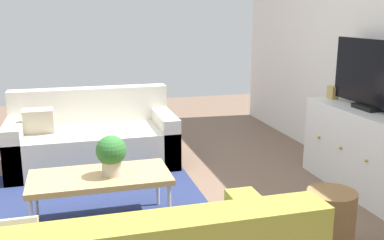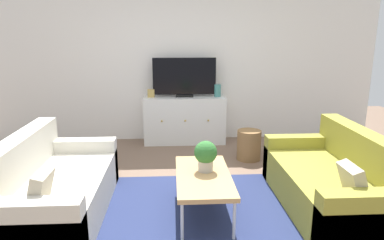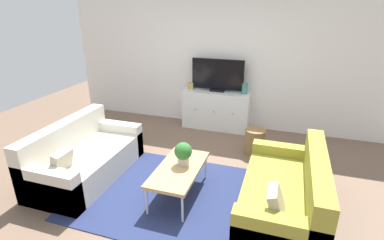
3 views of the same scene
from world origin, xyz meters
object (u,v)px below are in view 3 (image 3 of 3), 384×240
(tv_console, at_px, (216,110))
(couch_left_side, at_px, (82,159))
(glass_vase, at_px, (245,89))
(wicker_basket, at_px, (255,141))
(couch_right_side, at_px, (289,197))
(potted_plant, at_px, (183,153))
(flat_screen_tv, at_px, (218,75))
(mantel_clock, at_px, (191,86))
(coffee_table, at_px, (179,170))

(tv_console, bearing_deg, couch_left_side, -120.69)
(glass_vase, relative_size, wicker_basket, 0.47)
(couch_right_side, height_order, glass_vase, glass_vase)
(wicker_basket, bearing_deg, potted_plant, -118.27)
(flat_screen_tv, xyz_separation_m, mantel_clock, (-0.54, -0.02, -0.25))
(coffee_table, relative_size, potted_plant, 3.42)
(couch_left_side, distance_m, couch_right_side, 2.87)
(coffee_table, bearing_deg, wicker_basket, 62.32)
(coffee_table, bearing_deg, couch_right_side, 0.80)
(potted_plant, xyz_separation_m, mantel_clock, (-0.66, 2.30, 0.24))
(couch_right_side, distance_m, glass_vase, 2.62)
(couch_left_side, height_order, glass_vase, glass_vase)
(couch_right_side, xyz_separation_m, coffee_table, (-1.37, -0.02, 0.11))
(glass_vase, distance_m, wicker_basket, 1.15)
(potted_plant, distance_m, wicker_basket, 1.65)
(coffee_table, bearing_deg, couch_left_side, 179.27)
(potted_plant, relative_size, tv_console, 0.24)
(couch_left_side, bearing_deg, glass_vase, 50.63)
(tv_console, distance_m, glass_vase, 0.72)
(coffee_table, relative_size, tv_console, 0.81)
(mantel_clock, relative_size, wicker_basket, 0.30)
(coffee_table, distance_m, flat_screen_tv, 2.51)
(coffee_table, relative_size, mantel_clock, 8.18)
(potted_plant, bearing_deg, couch_right_side, -3.08)
(glass_vase, bearing_deg, wicker_basket, -68.54)
(couch_right_side, height_order, tv_console, couch_right_side)
(glass_vase, bearing_deg, flat_screen_tv, 177.88)
(couch_left_side, relative_size, tv_console, 1.31)
(flat_screen_tv, height_order, mantel_clock, flat_screen_tv)
(couch_left_side, relative_size, glass_vase, 8.64)
(coffee_table, height_order, potted_plant, potted_plant)
(couch_left_side, height_order, potted_plant, couch_left_side)
(couch_right_side, relative_size, potted_plant, 5.56)
(couch_left_side, xyz_separation_m, couch_right_side, (2.87, 0.00, 0.00))
(potted_plant, height_order, flat_screen_tv, flat_screen_tv)
(coffee_table, height_order, glass_vase, glass_vase)
(tv_console, bearing_deg, glass_vase, 0.00)
(couch_left_side, xyz_separation_m, wicker_basket, (2.30, 1.49, -0.05))
(coffee_table, distance_m, wicker_basket, 1.71)
(couch_right_side, distance_m, flat_screen_tv, 2.92)
(glass_vase, xyz_separation_m, wicker_basket, (0.35, -0.89, -0.65))
(flat_screen_tv, xyz_separation_m, wicker_basket, (0.89, -0.91, -0.86))
(tv_console, bearing_deg, flat_screen_tv, 90.00)
(couch_left_side, bearing_deg, couch_right_side, 0.00)
(coffee_table, height_order, tv_console, tv_console)
(couch_left_side, xyz_separation_m, mantel_clock, (0.87, 2.37, 0.56))
(potted_plant, bearing_deg, wicker_basket, 61.73)
(glass_vase, bearing_deg, couch_right_side, -68.70)
(tv_console, bearing_deg, mantel_clock, 180.00)
(tv_console, relative_size, glass_vase, 6.58)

